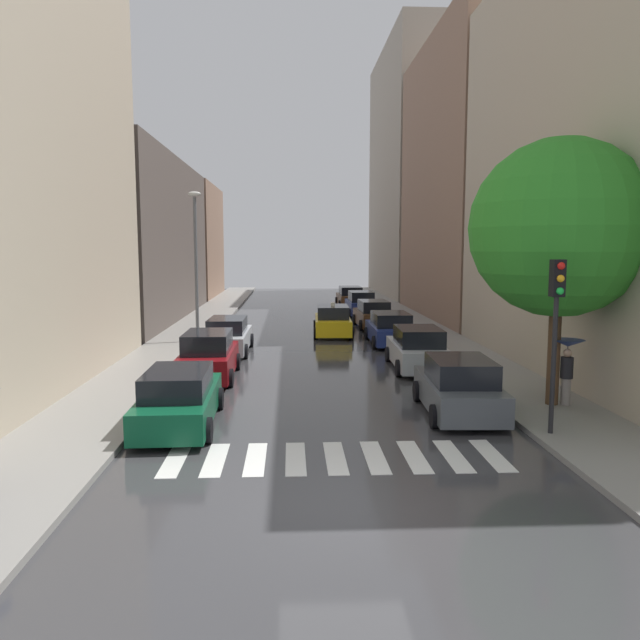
# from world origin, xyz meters

# --- Properties ---
(ground_plane) EXTENTS (28.00, 72.00, 0.04)m
(ground_plane) POSITION_xyz_m (0.00, 24.00, -0.02)
(ground_plane) COLOR #363639
(sidewalk_left) EXTENTS (3.00, 72.00, 0.15)m
(sidewalk_left) POSITION_xyz_m (-6.50, 24.00, 0.07)
(sidewalk_left) COLOR gray
(sidewalk_left) RESTS_ON ground
(sidewalk_right) EXTENTS (3.00, 72.00, 0.15)m
(sidewalk_right) POSITION_xyz_m (6.50, 24.00, 0.07)
(sidewalk_right) COLOR gray
(sidewalk_right) RESTS_ON ground
(crosswalk_stripes) EXTENTS (7.65, 2.20, 0.01)m
(crosswalk_stripes) POSITION_xyz_m (-0.00, 2.88, 0.01)
(crosswalk_stripes) COLOR silver
(crosswalk_stripes) RESTS_ON ground
(building_left_mid) EXTENTS (6.00, 21.88, 10.37)m
(building_left_mid) POSITION_xyz_m (-11.00, 29.95, 5.19)
(building_left_mid) COLOR #564C47
(building_left_mid) RESTS_ON ground
(building_left_far) EXTENTS (6.00, 13.14, 10.47)m
(building_left_far) POSITION_xyz_m (-11.00, 48.51, 5.23)
(building_left_far) COLOR #8C6B56
(building_left_far) RESTS_ON ground
(building_right_near) EXTENTS (6.00, 19.26, 16.14)m
(building_right_near) POSITION_xyz_m (11.00, 11.44, 8.07)
(building_right_near) COLOR #B2A38C
(building_right_near) RESTS_ON ground
(building_right_mid) EXTENTS (6.00, 17.78, 18.22)m
(building_right_mid) POSITION_xyz_m (11.00, 30.36, 9.11)
(building_right_mid) COLOR #8C6B56
(building_right_mid) RESTS_ON ground
(building_right_far) EXTENTS (6.00, 19.54, 23.63)m
(building_right_far) POSITION_xyz_m (11.00, 49.82, 11.81)
(building_right_far) COLOR #9E9384
(building_right_far) RESTS_ON ground
(parked_car_left_nearest) EXTENTS (2.10, 4.81, 1.55)m
(parked_car_left_nearest) POSITION_xyz_m (-3.96, 5.58, 0.73)
(parked_car_left_nearest) COLOR #0C4C2D
(parked_car_left_nearest) RESTS_ON ground
(parked_car_left_second) EXTENTS (2.02, 4.53, 1.73)m
(parked_car_left_second) POSITION_xyz_m (-3.97, 11.51, 0.81)
(parked_car_left_second) COLOR maroon
(parked_car_left_second) RESTS_ON ground
(parked_car_left_third) EXTENTS (2.05, 4.80, 1.61)m
(parked_car_left_third) POSITION_xyz_m (-3.81, 16.95, 0.76)
(parked_car_left_third) COLOR #B2B7BF
(parked_car_left_third) RESTS_ON ground
(parked_car_right_nearest) EXTENTS (2.24, 4.40, 1.65)m
(parked_car_right_nearest) POSITION_xyz_m (3.78, 6.35, 0.77)
(parked_car_right_nearest) COLOR #474C51
(parked_car_right_nearest) RESTS_ON ground
(parked_car_right_second) EXTENTS (2.18, 4.52, 1.65)m
(parked_car_right_second) POSITION_xyz_m (3.95, 12.87, 0.77)
(parked_car_right_second) COLOR #B2B7BF
(parked_car_right_second) RESTS_ON ground
(parked_car_right_third) EXTENTS (2.14, 4.59, 1.58)m
(parked_car_right_third) POSITION_xyz_m (3.88, 19.03, 0.74)
(parked_car_right_third) COLOR navy
(parked_car_right_third) RESTS_ON ground
(parked_car_right_fourth) EXTENTS (2.13, 4.50, 1.63)m
(parked_car_right_fourth) POSITION_xyz_m (3.89, 25.28, 0.76)
(parked_car_right_fourth) COLOR brown
(parked_car_right_fourth) RESTS_ON ground
(parked_car_right_fifth) EXTENTS (2.04, 4.33, 1.70)m
(parked_car_right_fifth) POSITION_xyz_m (3.90, 31.78, 0.79)
(parked_car_right_fifth) COLOR navy
(parked_car_right_fifth) RESTS_ON ground
(parked_car_right_sixth) EXTENTS (2.13, 4.74, 1.62)m
(parked_car_right_sixth) POSITION_xyz_m (3.79, 38.24, 0.76)
(parked_car_right_sixth) COLOR brown
(parked_car_right_sixth) RESTS_ON ground
(taxi_midroad) EXTENTS (2.20, 4.63, 1.81)m
(taxi_midroad) POSITION_xyz_m (1.28, 22.25, 0.76)
(taxi_midroad) COLOR yellow
(taxi_midroad) RESTS_ON ground
(pedestrian_near_tree) EXTENTS (0.94, 0.94, 1.93)m
(pedestrian_near_tree) POSITION_xyz_m (7.04, 6.69, 1.53)
(pedestrian_near_tree) COLOR gray
(pedestrian_near_tree) RESTS_ON sidewalk_right
(street_tree_right) EXTENTS (5.09, 5.09, 7.68)m
(street_tree_right) POSITION_xyz_m (6.68, 6.80, 5.27)
(street_tree_right) COLOR #513823
(street_tree_right) RESTS_ON sidewalk_right
(traffic_light_right_corner) EXTENTS (0.30, 0.42, 4.30)m
(traffic_light_right_corner) POSITION_xyz_m (5.45, 3.99, 3.29)
(traffic_light_right_corner) COLOR black
(traffic_light_right_corner) RESTS_ON sidewalk_right
(lamp_post_left) EXTENTS (0.60, 0.28, 7.24)m
(lamp_post_left) POSITION_xyz_m (-5.55, 19.52, 4.30)
(lamp_post_left) COLOR #595B60
(lamp_post_left) RESTS_ON sidewalk_left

